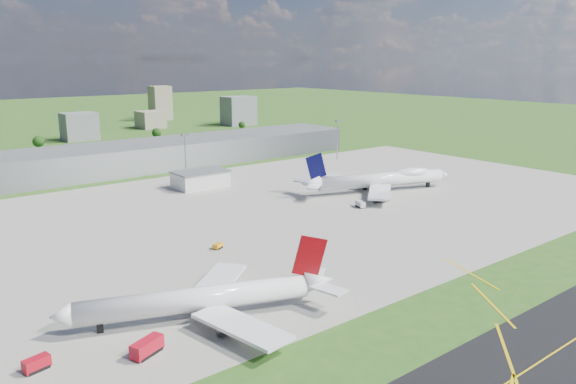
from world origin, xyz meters
TOP-DOWN VIEW (x-y plane):
  - ground at (0.00, 150.00)m, footprint 1400.00×1400.00m
  - apron at (10.00, 40.00)m, footprint 360.00×190.00m
  - terminal at (0.00, 165.00)m, footprint 300.00×42.00m
  - ops_building at (10.00, 100.00)m, footprint 26.00×16.00m
  - mast_center at (10.00, 115.00)m, footprint 3.50×2.00m
  - mast_east at (120.00, 115.00)m, footprint 3.50×2.00m
  - airliner_red_twin at (-63.97, -31.41)m, footprint 68.32×51.78m
  - airliner_blue_quad at (75.39, 36.23)m, footprint 78.33×59.92m
  - fire_truck at (-83.58, -39.04)m, footprint 8.55×5.83m
  - crash_tender at (-104.59, -30.56)m, footprint 5.90×3.55m
  - tug_yellow at (-33.65, 12.40)m, footprint 4.26×3.51m
  - van_white_near at (44.85, 20.75)m, footprint 3.94×5.95m
  - van_white_far at (77.24, 57.32)m, footprint 4.50×2.83m
  - bldg_c at (20.00, 310.00)m, footprint 26.00×20.00m
  - bldg_ce at (100.00, 350.00)m, footprint 22.00×24.00m
  - bldg_e at (180.00, 320.00)m, footprint 30.00×22.00m
  - bldg_tall_e at (140.00, 410.00)m, footprint 20.00×18.00m
  - tree_c at (-20.00, 280.00)m, footprint 8.10×8.10m
  - tree_e at (70.00, 275.00)m, footprint 7.65×7.65m
  - tree_far_e at (160.00, 285.00)m, footprint 6.30×6.30m

SIDE VIEW (x-z plane):
  - ground at x=0.00m, z-range 0.00..0.00m
  - apron at x=10.00m, z-range 0.00..0.08m
  - tug_yellow at x=-33.65m, z-range 0.04..1.87m
  - van_white_far at x=77.24m, z-range 0.02..2.23m
  - van_white_near at x=44.85m, z-range 0.01..2.77m
  - crash_tender at x=-104.59m, z-range 0.00..2.92m
  - fire_truck at x=-83.58m, z-range -0.01..3.55m
  - ops_building at x=10.00m, z-range 0.00..8.00m
  - tree_far_e at x=160.00m, z-range 0.68..8.38m
  - airliner_red_twin at x=-63.97m, z-range -4.55..14.93m
  - tree_e at x=70.00m, z-range 0.84..10.19m
  - tree_c at x=-20.00m, z-range 0.89..10.79m
  - airliner_blue_quad at x=75.39m, z-range -4.69..16.42m
  - terminal at x=0.00m, z-range 0.00..15.00m
  - bldg_ce at x=100.00m, z-range 0.00..16.00m
  - bldg_c at x=20.00m, z-range 0.00..22.00m
  - bldg_e at x=180.00m, z-range 0.00..28.00m
  - mast_center at x=10.00m, z-range 4.76..30.66m
  - mast_east at x=120.00m, z-range 4.76..30.66m
  - bldg_tall_e at x=140.00m, z-range 0.00..36.00m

